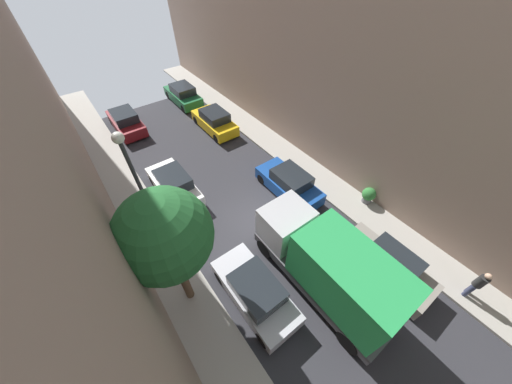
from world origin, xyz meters
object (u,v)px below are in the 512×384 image
Objects in this scene: parked_car_left_3 at (126,122)px; potted_plant_2 at (369,195)px; parked_car_left_1 at (255,292)px; parked_car_right_3 at (183,95)px; parked_car_right_2 at (215,121)px; street_tree_0 at (164,236)px; parked_car_left_2 at (174,185)px; parked_car_right_0 at (387,265)px; delivery_truck at (329,266)px; pedestrian at (478,284)px; lamp_post at (136,177)px; parked_car_right_1 at (289,184)px.

parked_car_left_3 is 17.84m from potted_plant_2.
parked_car_left_1 and parked_car_right_3 have the same top height.
street_tree_0 is (-7.57, -10.57, 3.89)m from parked_car_right_2.
parked_car_left_2 and parked_car_right_0 have the same top height.
street_tree_0 is at bearing 173.49° from potted_plant_2.
parked_car_left_1 is at bearing -39.34° from street_tree_0.
parked_car_left_3 is 17.87m from delivery_truck.
parked_car_right_0 is at bearing -90.00° from parked_car_right_2.
parked_car_left_3 is at bearing 108.77° from pedestrian.
lamp_post is (-1.90, -2.29, 3.39)m from parked_car_left_2.
parked_car_left_3 is 0.64× the size of delivery_truck.
delivery_truck reaches higher than parked_car_right_1.
parked_car_right_1 is at bearing -12.64° from lamp_post.
parked_car_right_2 is at bearing -36.43° from parked_car_left_3.
parked_car_left_2 is 15.09m from pedestrian.
parked_car_right_3 is (0.00, 20.25, 0.00)m from parked_car_right_0.
parked_car_right_0 is (5.40, -2.56, 0.00)m from parked_car_left_1.
parked_car_left_1 is 1.00× the size of parked_car_right_1.
parked_car_right_3 is 0.69× the size of lamp_post.
street_tree_0 reaches higher than pedestrian.
delivery_truck is at bearing 155.00° from parked_car_right_0.
parked_car_right_0 is at bearing 125.30° from pedestrian.
lamp_post is (-7.30, 8.10, 3.39)m from parked_car_right_0.
pedestrian is (7.37, -21.67, 0.35)m from parked_car_left_3.
street_tree_0 is 3.80m from lamp_post.
parked_car_left_2 and parked_car_right_2 have the same top height.
lamp_post reaches higher than parked_car_right_1.
delivery_truck is 1.08× the size of lamp_post.
delivery_truck reaches higher than parked_car_left_1.
parked_car_left_1 is 8.38m from potted_plant_2.
delivery_truck is (2.70, -1.30, 1.07)m from parked_car_left_1.
parked_car_right_0 is 4.29× the size of potted_plant_2.
parked_car_left_2 is 0.69× the size of lamp_post.
parked_car_right_0 is 6.46m from parked_car_right_1.
lamp_post is (-1.90, 5.54, 3.39)m from parked_car_left_1.
parked_car_right_0 is at bearing -29.81° from street_tree_0.
pedestrian reaches higher than parked_car_left_1.
parked_car_right_3 is at bearing 90.00° from parked_car_right_0.
parked_car_right_1 is at bearing 35.85° from parked_car_left_1.
pedestrian is at bearing -71.23° from parked_car_left_3.
parked_car_left_2 is 4.51m from lamp_post.
parked_car_right_1 is 0.69× the size of lamp_post.
potted_plant_2 is at bearing -6.51° from street_tree_0.
parked_car_left_2 is 1.00× the size of parked_car_right_0.
parked_car_right_0 is at bearing -47.97° from lamp_post.
potted_plant_2 is at bearing -75.88° from parked_car_right_2.
parked_car_left_2 is at bearing -140.08° from parked_car_right_2.
pedestrian is 6.01m from potted_plant_2.
parked_car_left_1 is 1.00× the size of parked_car_left_3.
parked_car_left_2 is at bearing 143.95° from parked_car_right_1.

